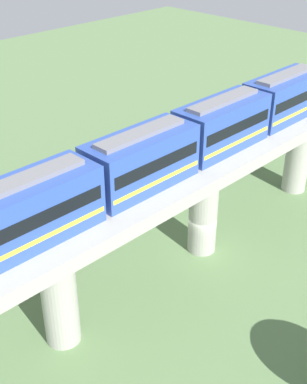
# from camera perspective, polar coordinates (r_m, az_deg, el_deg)

# --- Properties ---
(ground_plane) EXTENTS (120.00, 120.00, 0.00)m
(ground_plane) POSITION_cam_1_polar(r_m,az_deg,el_deg) (36.36, 5.19, -6.12)
(ground_plane) COLOR #5B7A4C
(viaduct) EXTENTS (5.20, 35.80, 7.23)m
(viaduct) POSITION_cam_1_polar(r_m,az_deg,el_deg) (33.32, 5.64, 1.77)
(viaduct) COLOR #A8A59E
(viaduct) RESTS_ON ground
(train) EXTENTS (2.64, 27.45, 3.24)m
(train) POSITION_cam_1_polar(r_m,az_deg,el_deg) (30.49, 3.35, 5.53)
(train) COLOR #2D4CA5
(train) RESTS_ON viaduct
(parked_car_white) EXTENTS (2.30, 4.39, 1.76)m
(parked_car_white) POSITION_cam_1_polar(r_m,az_deg,el_deg) (41.60, -4.34, 0.24)
(parked_car_white) COLOR white
(parked_car_white) RESTS_ON ground
(parked_car_silver) EXTENTS (2.78, 4.51, 1.76)m
(parked_car_silver) POSITION_cam_1_polar(r_m,az_deg,el_deg) (47.84, 8.75, 4.16)
(parked_car_silver) COLOR #B2B5BA
(parked_car_silver) RESTS_ON ground
(parked_car_red) EXTENTS (2.27, 4.38, 1.76)m
(parked_car_red) POSITION_cam_1_polar(r_m,az_deg,el_deg) (34.96, -12.44, -6.97)
(parked_car_red) COLOR red
(parked_car_red) RESTS_ON ground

